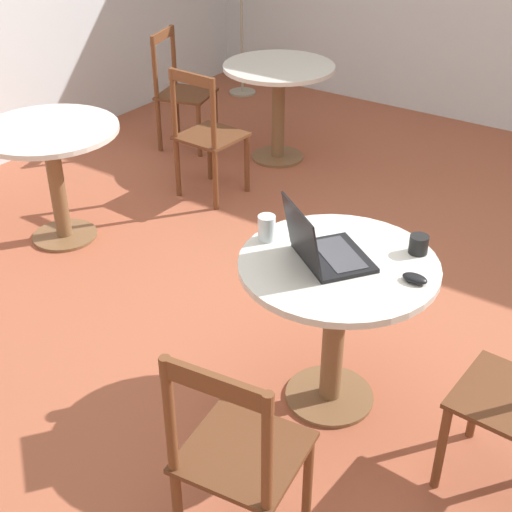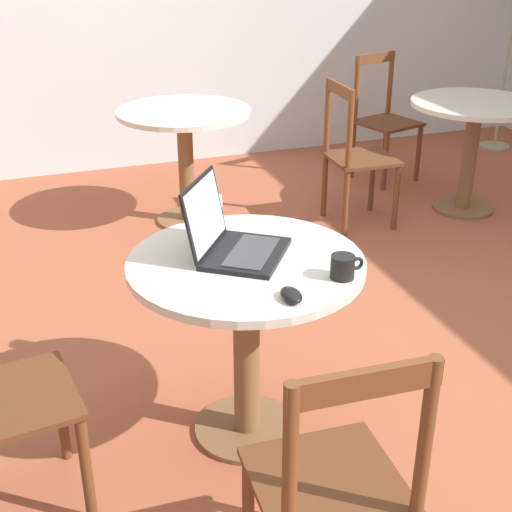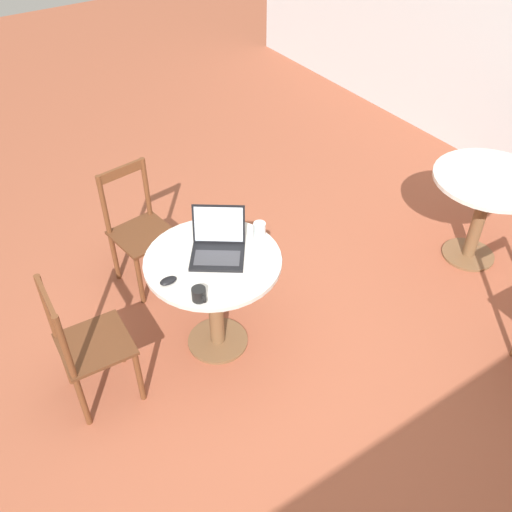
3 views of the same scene
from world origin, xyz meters
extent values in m
plane|color=#9E5138|center=(0.00, 0.00, 0.00)|extent=(16.00, 16.00, 0.00)
cylinder|color=brown|center=(-0.47, -0.10, 0.01)|extent=(0.40, 0.40, 0.02)
cylinder|color=brown|center=(-0.47, -0.10, 0.36)|extent=(0.10, 0.10, 0.67)
cylinder|color=silver|center=(-0.47, -0.10, 0.71)|extent=(0.81, 0.81, 0.03)
cylinder|color=brown|center=(1.63, 1.55, 0.01)|extent=(0.40, 0.40, 0.02)
cylinder|color=brown|center=(1.63, 1.55, 0.36)|extent=(0.10, 0.10, 0.67)
cylinder|color=silver|center=(1.63, 1.55, 0.71)|extent=(0.81, 0.81, 0.03)
cylinder|color=brown|center=(-0.14, 1.98, 0.01)|extent=(0.40, 0.40, 0.02)
cylinder|color=brown|center=(-0.14, 1.98, 0.36)|extent=(0.10, 0.10, 0.67)
cylinder|color=silver|center=(-0.14, 1.98, 0.71)|extent=(0.81, 0.81, 0.03)
cylinder|color=brown|center=(-1.13, -0.02, 0.21)|extent=(0.04, 0.04, 0.41)
cylinder|color=brown|center=(-1.09, -0.35, 0.21)|extent=(0.04, 0.04, 0.41)
cube|color=#562F1A|center=(-1.28, -0.21, 0.42)|extent=(0.43, 0.43, 0.02)
cylinder|color=brown|center=(-1.46, -0.06, 0.66)|extent=(0.04, 0.04, 0.46)
cylinder|color=brown|center=(-1.42, -0.40, 0.66)|extent=(0.04, 0.04, 0.46)
cube|color=brown|center=(-1.44, -0.23, 0.86)|extent=(0.07, 0.37, 0.07)
cylinder|color=brown|center=(-0.67, -0.69, 0.21)|extent=(0.04, 0.04, 0.41)
cylinder|color=brown|center=(-0.33, -0.71, 0.21)|extent=(0.04, 0.04, 0.41)
cube|color=#562F1A|center=(-0.51, -0.86, 0.42)|extent=(0.41, 0.41, 0.02)
cylinder|color=brown|center=(1.04, 1.75, 0.21)|extent=(0.04, 0.04, 0.41)
cylinder|color=brown|center=(1.03, 1.41, 0.21)|extent=(0.04, 0.04, 0.41)
cylinder|color=brown|center=(0.71, 1.76, 0.21)|extent=(0.04, 0.04, 0.41)
cylinder|color=brown|center=(0.69, 1.43, 0.21)|extent=(0.04, 0.04, 0.41)
cube|color=#562F1A|center=(0.87, 1.59, 0.42)|extent=(0.40, 0.40, 0.02)
cylinder|color=brown|center=(0.71, 1.76, 0.66)|extent=(0.04, 0.04, 0.46)
cylinder|color=brown|center=(0.69, 1.43, 0.66)|extent=(0.04, 0.04, 0.46)
cube|color=brown|center=(0.70, 1.60, 0.86)|extent=(0.04, 0.37, 0.07)
cylinder|color=brown|center=(1.64, 2.15, 0.21)|extent=(0.04, 0.04, 0.41)
cylinder|color=brown|center=(1.32, 2.06, 0.21)|extent=(0.04, 0.04, 0.41)
cylinder|color=brown|center=(1.55, 2.47, 0.21)|extent=(0.04, 0.04, 0.41)
cylinder|color=brown|center=(1.22, 2.38, 0.21)|extent=(0.04, 0.04, 0.41)
cube|color=#562F1A|center=(1.43, 2.27, 0.42)|extent=(0.48, 0.48, 0.02)
cylinder|color=brown|center=(1.55, 2.47, 0.66)|extent=(0.04, 0.04, 0.46)
cylinder|color=brown|center=(1.22, 2.38, 0.66)|extent=(0.04, 0.04, 0.46)
cube|color=brown|center=(1.39, 2.43, 0.86)|extent=(0.36, 0.12, 0.07)
cylinder|color=#9E937F|center=(2.71, 2.66, 0.01)|extent=(0.25, 0.25, 0.02)
cylinder|color=#9E937F|center=(2.71, 2.66, 0.70)|extent=(0.02, 0.02, 1.38)
cube|color=black|center=(-0.46, -0.07, 0.73)|extent=(0.38, 0.40, 0.02)
cube|color=#38383D|center=(-0.44, -0.09, 0.74)|extent=(0.26, 0.29, 0.00)
cube|color=black|center=(-0.58, 0.01, 0.86)|extent=(0.23, 0.28, 0.24)
cube|color=silver|center=(-0.58, 0.01, 0.86)|extent=(0.20, 0.26, 0.22)
ellipsoid|color=black|center=(-0.43, -0.41, 0.74)|extent=(0.06, 0.10, 0.03)
cylinder|color=black|center=(-0.22, -0.33, 0.76)|extent=(0.08, 0.08, 0.08)
torus|color=black|center=(-0.17, -0.33, 0.76)|extent=(0.05, 0.01, 0.05)
cylinder|color=silver|center=(-0.48, 0.24, 0.78)|extent=(0.07, 0.07, 0.11)
camera|label=1|loc=(-2.64, -1.20, 2.23)|focal=50.00mm
camera|label=2|loc=(-1.17, -2.14, 1.77)|focal=50.00mm
camera|label=3|loc=(1.76, -1.29, 2.88)|focal=40.00mm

